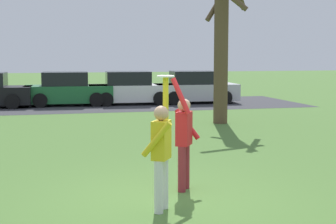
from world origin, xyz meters
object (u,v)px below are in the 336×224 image
object	(u,v)px
person_catcher	(161,149)
bare_tree_tall	(222,43)
parked_car_silver	(195,88)
parked_car_white	(130,89)
frisbee_disc	(166,76)
parked_car_green	(68,90)
person_defender	(184,136)

from	to	relation	value
person_catcher	bare_tree_tall	xyz separation A→B (m)	(4.33, 9.42, 1.82)
parked_car_silver	bare_tree_tall	size ratio (longest dim) A/B	0.74
parked_car_white	person_catcher	bearing A→B (deg)	-94.45
frisbee_disc	parked_car_silver	bearing A→B (deg)	71.78
frisbee_disc	parked_car_green	xyz separation A→B (m)	(-0.72, 16.95, -1.37)
parked_car_silver	bare_tree_tall	bearing A→B (deg)	-96.19
frisbee_disc	parked_car_silver	xyz separation A→B (m)	(5.49, 16.69, -1.37)
person_catcher	parked_car_green	bearing A→B (deg)	33.24
parked_car_silver	parked_car_green	bearing A→B (deg)	-178.87
parked_car_green	parked_car_white	world-z (taller)	same
parked_car_white	parked_car_silver	size ratio (longest dim) A/B	1.00
parked_car_green	parked_car_silver	distance (m)	6.22
person_catcher	bare_tree_tall	world-z (taller)	bare_tree_tall
parked_car_white	bare_tree_tall	distance (m)	8.12
person_defender	bare_tree_tall	world-z (taller)	bare_tree_tall
person_catcher	parked_car_green	world-z (taller)	person_catcher
person_catcher	person_defender	bearing A→B (deg)	0.00
person_catcher	bare_tree_tall	size ratio (longest dim) A/B	0.37
frisbee_disc	parked_car_white	bearing A→B (deg)	82.32
person_defender	parked_car_silver	size ratio (longest dim) A/B	0.49
person_defender	parked_car_white	size ratio (longest dim) A/B	0.49
parked_car_green	parked_car_silver	size ratio (longest dim) A/B	1.00
person_catcher	bare_tree_tall	bearing A→B (deg)	6.52
parked_car_white	bare_tree_tall	xyz separation A→B (m)	(1.95, -7.60, 2.07)
parked_car_silver	frisbee_disc	bearing A→B (deg)	-104.70
parked_car_silver	parked_car_white	bearing A→B (deg)	-178.91
person_defender	parked_car_white	bearing A→B (deg)	-154.93
person_defender	parked_car_silver	xyz separation A→B (m)	(4.94, 15.78, -0.25)
person_defender	person_catcher	bearing A→B (deg)	0.00
person_catcher	bare_tree_tall	distance (m)	10.53
frisbee_disc	bare_tree_tall	distance (m)	10.17
frisbee_disc	person_defender	bearing A→B (deg)	58.78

